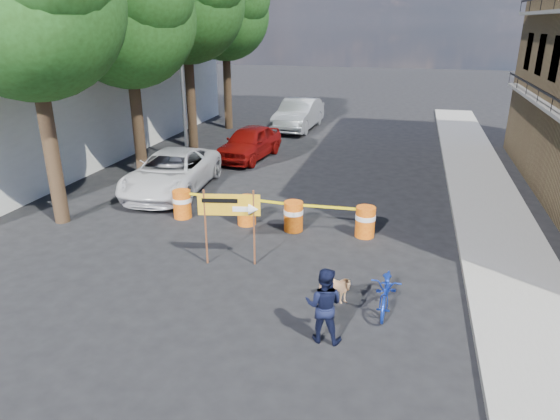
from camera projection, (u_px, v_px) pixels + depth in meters
The scene contains 19 objects.
ground at pixel (251, 278), 12.14m from camera, with size 120.00×120.00×0.00m, color black.
sidewalk_east at pixel (491, 212), 16.07m from camera, with size 2.40×40.00×0.15m, color gray.
white_building at pixel (49, 87), 23.20m from camera, with size 8.00×22.00×6.00m, color silver.
tree_near at pixel (28, 1), 13.29m from camera, with size 5.46×5.20×9.15m.
tree_mid_a at pixel (129, 17), 17.94m from camera, with size 5.25×5.00×8.68m.
tree_mid_b at pixel (186, 0), 22.21m from camera, with size 5.67×5.40×9.62m.
tree_far at pixel (226, 14), 26.91m from camera, with size 5.04×4.80×8.84m.
streetlamp at pixel (182, 59), 20.58m from camera, with size 1.25×0.18×8.00m.
barrel_far_left at pixel (182, 203), 15.71m from camera, with size 0.58×0.58×0.90m.
barrel_mid_left at pixel (246, 210), 15.18m from camera, with size 0.58×0.58×0.90m.
barrel_mid_right at pixel (293, 216), 14.73m from camera, with size 0.58×0.58×0.90m.
barrel_far_right at pixel (365, 221), 14.32m from camera, with size 0.58×0.58×0.90m.
detour_sign at pixel (238, 210), 12.32m from camera, with size 1.53×0.45×2.00m.
pedestrian at pixel (324, 305), 9.53m from camera, with size 0.75×0.59×1.54m, color black.
bicycle at pixel (388, 273), 10.55m from camera, with size 0.61×0.91×1.74m, color #1637B7.
dog at pixel (334, 288), 10.99m from camera, with size 0.37×0.81×0.69m, color #E7B784.
suv_white at pixel (172, 172), 18.08m from camera, with size 2.41×5.23×1.45m, color silver.
sedan_red at pixel (249, 143), 22.44m from camera, with size 1.73×4.30×1.47m, color maroon.
sedan_silver at pixel (299, 114), 28.53m from camera, with size 1.80×5.18×1.71m, color silver.
Camera 1 is at (3.41, -10.23, 5.85)m, focal length 32.00 mm.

